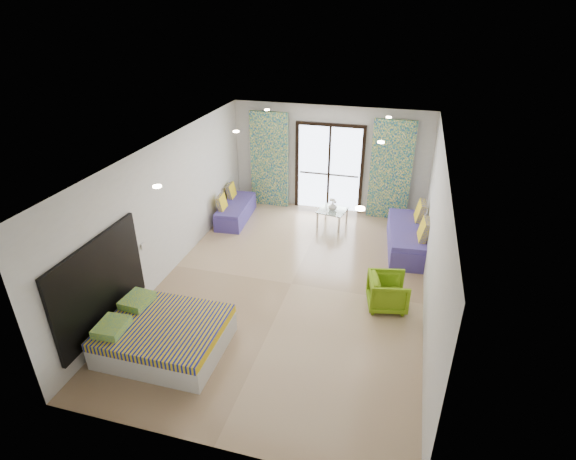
% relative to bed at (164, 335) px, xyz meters
% --- Properties ---
extents(floor, '(5.00, 7.50, 0.01)m').
position_rel_bed_xyz_m(floor, '(1.47, 2.30, -0.26)').
color(floor, '#947758').
rests_on(floor, ground).
extents(ceiling, '(5.00, 7.50, 0.01)m').
position_rel_bed_xyz_m(ceiling, '(1.47, 2.30, 2.44)').
color(ceiling, silver).
rests_on(ceiling, ground).
extents(wall_back, '(5.00, 0.01, 2.70)m').
position_rel_bed_xyz_m(wall_back, '(1.47, 6.05, 1.09)').
color(wall_back, silver).
rests_on(wall_back, ground).
extents(wall_front, '(5.00, 0.01, 2.70)m').
position_rel_bed_xyz_m(wall_front, '(1.47, -1.45, 1.09)').
color(wall_front, silver).
rests_on(wall_front, ground).
extents(wall_left, '(0.01, 7.50, 2.70)m').
position_rel_bed_xyz_m(wall_left, '(-1.03, 2.30, 1.09)').
color(wall_left, silver).
rests_on(wall_left, ground).
extents(wall_right, '(0.01, 7.50, 2.70)m').
position_rel_bed_xyz_m(wall_right, '(3.97, 2.30, 1.09)').
color(wall_right, silver).
rests_on(wall_right, ground).
extents(balcony_door, '(1.76, 0.08, 2.28)m').
position_rel_bed_xyz_m(balcony_door, '(1.47, 6.02, 0.99)').
color(balcony_door, black).
rests_on(balcony_door, floor).
extents(balcony_rail, '(1.52, 0.03, 0.04)m').
position_rel_bed_xyz_m(balcony_rail, '(1.47, 6.03, 0.69)').
color(balcony_rail, '#595451').
rests_on(balcony_rail, balcony_door).
extents(curtain_left, '(1.00, 0.10, 2.50)m').
position_rel_bed_xyz_m(curtain_left, '(-0.08, 5.87, 0.99)').
color(curtain_left, white).
rests_on(curtain_left, floor).
extents(curtain_right, '(1.00, 0.10, 2.50)m').
position_rel_bed_xyz_m(curtain_right, '(3.02, 5.87, 0.99)').
color(curtain_right, white).
rests_on(curtain_right, floor).
extents(downlight_a, '(0.12, 0.12, 0.02)m').
position_rel_bed_xyz_m(downlight_a, '(0.07, 0.30, 2.41)').
color(downlight_a, '#FFE0B2').
rests_on(downlight_a, ceiling).
extents(downlight_b, '(0.12, 0.12, 0.02)m').
position_rel_bed_xyz_m(downlight_b, '(2.87, 0.30, 2.41)').
color(downlight_b, '#FFE0B2').
rests_on(downlight_b, ceiling).
extents(downlight_c, '(0.12, 0.12, 0.02)m').
position_rel_bed_xyz_m(downlight_c, '(0.07, 3.30, 2.41)').
color(downlight_c, '#FFE0B2').
rests_on(downlight_c, ceiling).
extents(downlight_d, '(0.12, 0.12, 0.02)m').
position_rel_bed_xyz_m(downlight_d, '(2.87, 3.30, 2.41)').
color(downlight_d, '#FFE0B2').
rests_on(downlight_d, ceiling).
extents(downlight_e, '(0.12, 0.12, 0.02)m').
position_rel_bed_xyz_m(downlight_e, '(0.07, 5.30, 2.41)').
color(downlight_e, '#FFE0B2').
rests_on(downlight_e, ceiling).
extents(downlight_f, '(0.12, 0.12, 0.02)m').
position_rel_bed_xyz_m(downlight_f, '(2.87, 5.30, 2.41)').
color(downlight_f, '#FFE0B2').
rests_on(downlight_f, ceiling).
extents(headboard, '(0.06, 2.10, 1.50)m').
position_rel_bed_xyz_m(headboard, '(-0.99, -0.00, 0.79)').
color(headboard, black).
rests_on(headboard, floor).
extents(switch_plate, '(0.02, 0.10, 0.10)m').
position_rel_bed_xyz_m(switch_plate, '(-1.00, 1.25, 0.79)').
color(switch_plate, silver).
rests_on(switch_plate, wall_left).
extents(bed, '(1.83, 1.49, 0.63)m').
position_rel_bed_xyz_m(bed, '(0.00, 0.00, 0.00)').
color(bed, silver).
rests_on(bed, floor).
extents(daybed_left, '(0.74, 1.65, 0.80)m').
position_rel_bed_xyz_m(daybed_left, '(-0.64, 4.74, -0.02)').
color(daybed_left, '#483B8E').
rests_on(daybed_left, floor).
extents(daybed_right, '(0.95, 2.04, 0.98)m').
position_rel_bed_xyz_m(daybed_right, '(3.59, 4.29, 0.04)').
color(daybed_right, '#483B8E').
rests_on(daybed_right, floor).
extents(coffee_table, '(0.75, 0.75, 0.74)m').
position_rel_bed_xyz_m(coffee_table, '(1.78, 5.03, 0.11)').
color(coffee_table, silver).
rests_on(coffee_table, floor).
extents(vase, '(0.24, 0.25, 0.21)m').
position_rel_bed_xyz_m(vase, '(1.78, 5.01, 0.26)').
color(vase, white).
rests_on(vase, coffee_table).
extents(armchair, '(0.75, 0.78, 0.69)m').
position_rel_bed_xyz_m(armchair, '(3.32, 2.05, 0.08)').
color(armchair, '#6E9913').
rests_on(armchair, floor).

